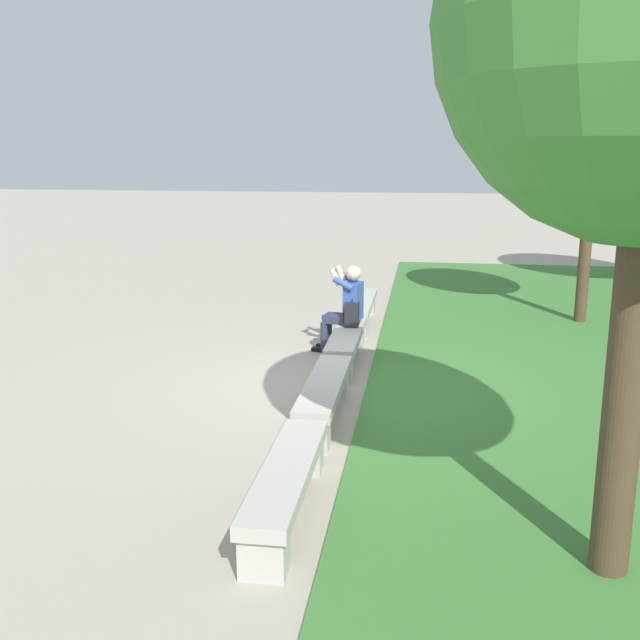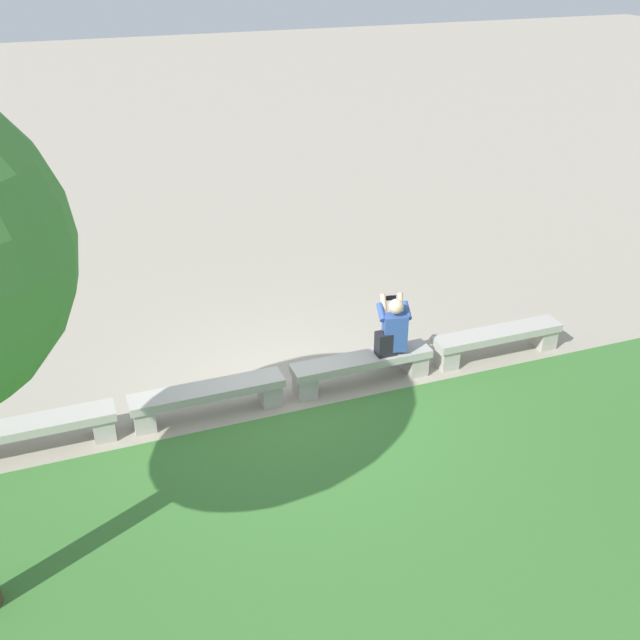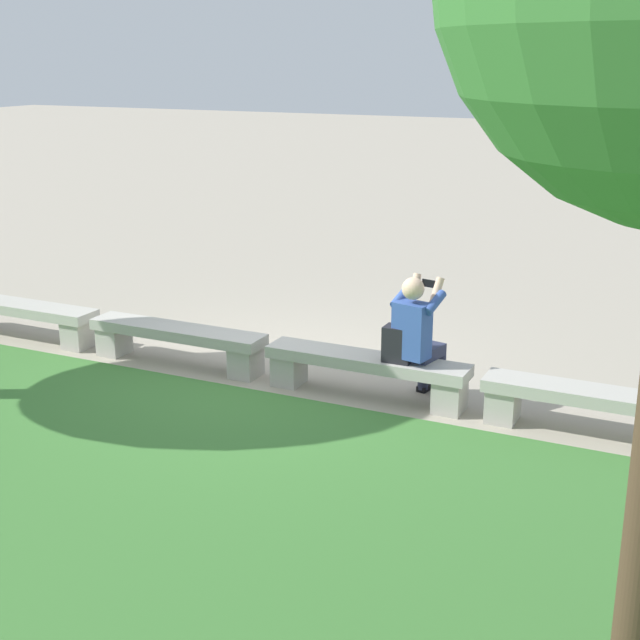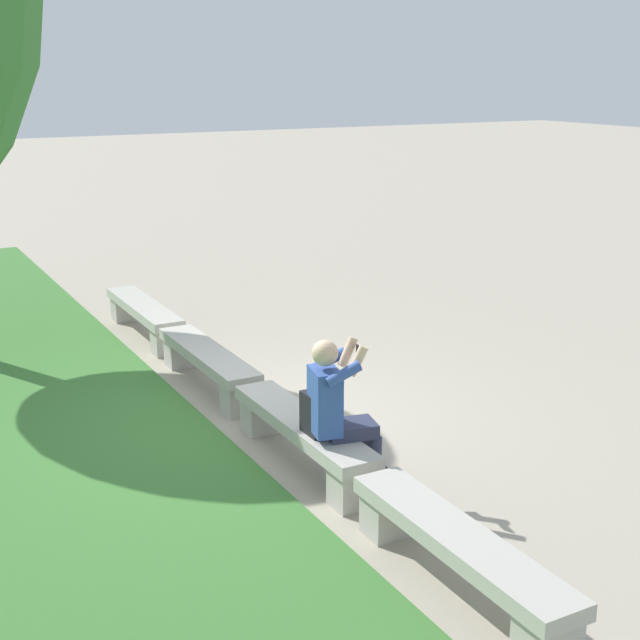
# 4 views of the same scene
# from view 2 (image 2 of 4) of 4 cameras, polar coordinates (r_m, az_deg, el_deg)

# --- Properties ---
(ground_plane) EXTENTS (80.00, 80.00, 0.00)m
(ground_plane) POSITION_cam_2_polar(r_m,az_deg,el_deg) (10.80, -2.47, -5.99)
(ground_plane) COLOR #A89E8C
(grass_strip) EXTENTS (21.02, 8.00, 0.03)m
(grass_strip) POSITION_cam_2_polar(r_m,az_deg,el_deg) (7.80, 8.54, -22.94)
(grass_strip) COLOR #3D7533
(grass_strip) RESTS_ON ground
(bench_main) EXTENTS (2.13, 0.40, 0.45)m
(bench_main) POSITION_cam_2_polar(r_m,az_deg,el_deg) (11.98, 13.35, -1.40)
(bench_main) COLOR #B7B2A8
(bench_main) RESTS_ON ground
(bench_near) EXTENTS (2.13, 0.40, 0.45)m
(bench_near) POSITION_cam_2_polar(r_m,az_deg,el_deg) (10.98, 3.21, -3.50)
(bench_near) COLOR #B7B2A8
(bench_near) RESTS_ON ground
(bench_mid) EXTENTS (2.13, 0.40, 0.45)m
(bench_mid) POSITION_cam_2_polar(r_m,az_deg,el_deg) (10.40, -8.55, -5.77)
(bench_mid) COLOR #B7B2A8
(bench_mid) RESTS_ON ground
(bench_far) EXTENTS (2.13, 0.40, 0.45)m
(bench_far) POSITION_cam_2_polar(r_m,az_deg,el_deg) (10.32, -21.17, -7.92)
(bench_far) COLOR #B7B2A8
(bench_far) RESTS_ON ground
(person_photographer) EXTENTS (0.52, 0.77, 1.32)m
(person_photographer) POSITION_cam_2_polar(r_m,az_deg,el_deg) (11.02, 5.56, -0.89)
(person_photographer) COLOR black
(person_photographer) RESTS_ON ground
(backpack) EXTENTS (0.28, 0.24, 0.43)m
(backpack) POSITION_cam_2_polar(r_m,az_deg,el_deg) (10.92, 5.00, -1.79)
(backpack) COLOR black
(backpack) RESTS_ON bench_near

